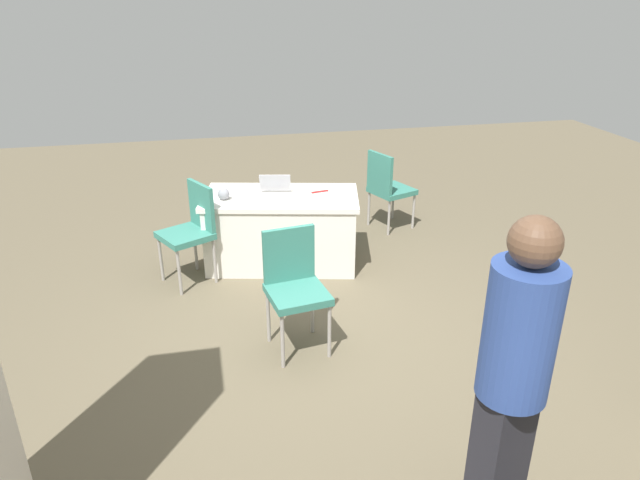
{
  "coord_description": "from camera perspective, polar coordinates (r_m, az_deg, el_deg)",
  "views": [
    {
      "loc": [
        0.9,
        3.9,
        2.67
      ],
      "look_at": [
        0.06,
        -0.0,
        0.9
      ],
      "focal_mm": 32.02,
      "sensor_mm": 36.0,
      "label": 1
    }
  ],
  "objects": [
    {
      "name": "laptop_silver",
      "position": [
        5.74,
        -4.56,
        4.73
      ],
      "size": [
        0.37,
        0.35,
        0.21
      ],
      "rotation": [
        0.0,
        0.0,
        -0.2
      ],
      "color": "silver",
      "rests_on": "table_foreground"
    },
    {
      "name": "yarn_ball",
      "position": [
        5.7,
        -9.61,
        4.55
      ],
      "size": [
        0.12,
        0.12,
        0.12
      ],
      "primitive_type": "sphere",
      "color": "gray",
      "rests_on": "table_foreground"
    },
    {
      "name": "table_foreground",
      "position": [
        5.91,
        -3.86,
        1.07
      ],
      "size": [
        1.69,
        1.12,
        0.75
      ],
      "rotation": [
        0.0,
        0.0,
        -0.22
      ],
      "color": "silver",
      "rests_on": "ground"
    },
    {
      "name": "person_attendee_standing",
      "position": [
        2.93,
        18.79,
        -12.17
      ],
      "size": [
        0.44,
        0.44,
        1.79
      ],
      "rotation": [
        0.0,
        0.0,
        0.35
      ],
      "color": "#26262D",
      "rests_on": "ground"
    },
    {
      "name": "chair_tucked_left",
      "position": [
        4.45,
        -2.56,
        -4.24
      ],
      "size": [
        0.5,
        0.5,
        0.98
      ],
      "rotation": [
        0.0,
        0.0,
        0.15
      ],
      "color": "#9E9993",
      "rests_on": "ground"
    },
    {
      "name": "scissors_red",
      "position": [
        5.86,
        -0.01,
        4.86
      ],
      "size": [
        0.18,
        0.07,
        0.01
      ],
      "primitive_type": "cube",
      "rotation": [
        0.0,
        0.0,
        0.19
      ],
      "color": "red",
      "rests_on": "table_foreground"
    },
    {
      "name": "ground_plane",
      "position": [
        4.81,
        0.65,
        -9.8
      ],
      "size": [
        14.4,
        14.4,
        0.0
      ],
      "primitive_type": "plane",
      "color": "brown"
    },
    {
      "name": "chair_tucked_right",
      "position": [
        6.78,
        6.77,
        5.41
      ],
      "size": [
        0.57,
        0.57,
        0.94
      ],
      "rotation": [
        0.0,
        0.0,
        1.94
      ],
      "color": "#9E9993",
      "rests_on": "ground"
    },
    {
      "name": "chair_near_front",
      "position": [
        5.61,
        -12.75,
        1.3
      ],
      "size": [
        0.6,
        0.6,
        0.98
      ],
      "rotation": [
        0.0,
        0.0,
        -1.08
      ],
      "color": "#9E9993",
      "rests_on": "ground"
    }
  ]
}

